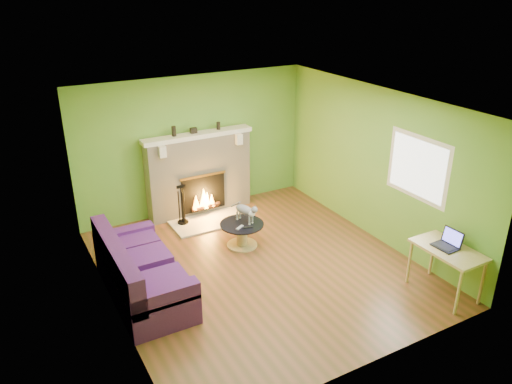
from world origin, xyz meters
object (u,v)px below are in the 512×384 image
(sofa, at_px, (139,274))
(cat, at_px, (245,212))
(coffee_table, at_px, (242,233))
(desk, at_px, (448,254))

(sofa, xyz_separation_m, cat, (2.01, 0.61, 0.24))
(sofa, distance_m, coffee_table, 2.01)
(coffee_table, relative_size, desk, 0.75)
(sofa, height_order, coffee_table, sofa)
(cat, bearing_deg, coffee_table, -167.70)
(sofa, relative_size, desk, 2.06)
(desk, distance_m, cat, 3.22)
(desk, height_order, cat, cat)
(desk, bearing_deg, cat, 124.02)
(sofa, relative_size, coffee_table, 2.76)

